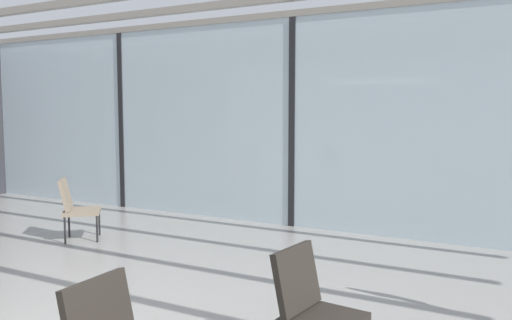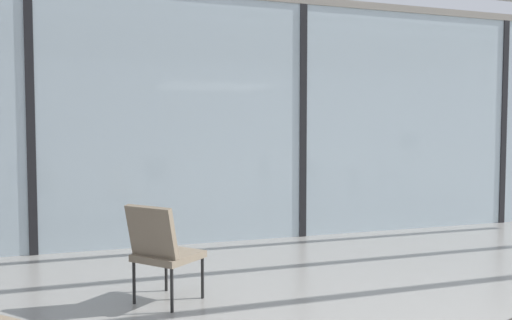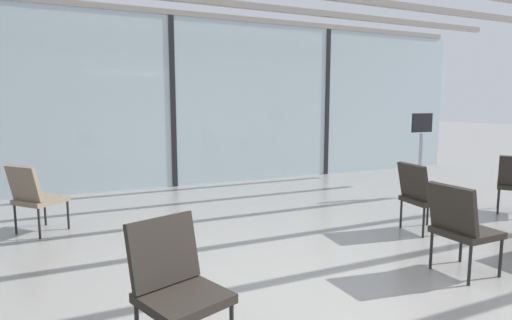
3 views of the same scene
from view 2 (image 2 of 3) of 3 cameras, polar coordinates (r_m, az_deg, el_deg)
glass_curtain_wall at (r=7.34m, az=5.04°, el=4.20°), size 14.00×0.08×3.23m
window_mullion_0 at (r=6.76m, az=-23.41°, el=4.02°), size 0.10×0.12×3.23m
window_mullion_1 at (r=7.34m, az=5.04°, el=4.20°), size 0.10×0.12×3.23m
window_mullion_2 at (r=9.30m, az=25.30°, el=3.71°), size 0.10×0.12×3.23m
parked_airplane at (r=12.51m, az=-5.87°, el=4.80°), size 10.84×3.66×3.66m
lounge_chair_1 at (r=4.60m, az=-10.29°, el=-9.38°), size 0.71×0.71×0.87m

